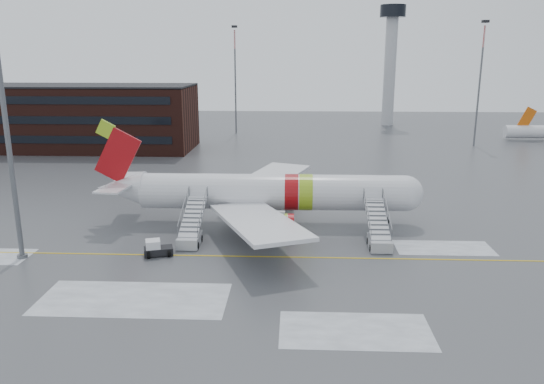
{
  "coord_description": "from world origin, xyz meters",
  "views": [
    {
      "loc": [
        5.9,
        -45.73,
        17.54
      ],
      "look_at": [
        3.57,
        6.96,
        4.0
      ],
      "focal_mm": 35.0,
      "sensor_mm": 36.0,
      "label": 1
    }
  ],
  "objects_px": {
    "pushback_tug": "(156,248)",
    "light_mast_near": "(4,110)",
    "airstair_aft": "(191,232)",
    "airliner": "(264,193)",
    "airstair_fwd": "(379,235)"
  },
  "relations": [
    {
      "from": "airliner",
      "to": "airstair_fwd",
      "type": "bearing_deg",
      "value": -30.04
    },
    {
      "from": "airstair_fwd",
      "to": "pushback_tug",
      "type": "height_order",
      "value": "airstair_fwd"
    },
    {
      "from": "light_mast_near",
      "to": "airstair_aft",
      "type": "bearing_deg",
      "value": 17.75
    },
    {
      "from": "airliner",
      "to": "pushback_tug",
      "type": "distance_m",
      "value": 13.86
    },
    {
      "from": "airstair_aft",
      "to": "light_mast_near",
      "type": "xyz_separation_m",
      "value": [
        -14.39,
        -4.61,
        12.08
      ]
    },
    {
      "from": "airliner",
      "to": "light_mast_near",
      "type": "height_order",
      "value": "light_mast_near"
    },
    {
      "from": "airliner",
      "to": "light_mast_near",
      "type": "distance_m",
      "value": 25.75
    },
    {
      "from": "airstair_aft",
      "to": "pushback_tug",
      "type": "distance_m",
      "value": 4.29
    },
    {
      "from": "pushback_tug",
      "to": "light_mast_near",
      "type": "distance_m",
      "value": 17.29
    },
    {
      "from": "pushback_tug",
      "to": "airstair_aft",
      "type": "bearing_deg",
      "value": 54.23
    },
    {
      "from": "light_mast_near",
      "to": "airliner",
      "type": "bearing_deg",
      "value": 27.86
    },
    {
      "from": "light_mast_near",
      "to": "pushback_tug",
      "type": "bearing_deg",
      "value": 5.5
    },
    {
      "from": "airstair_fwd",
      "to": "airstair_aft",
      "type": "relative_size",
      "value": 1.0
    },
    {
      "from": "airliner",
      "to": "light_mast_near",
      "type": "xyz_separation_m",
      "value": [
        -21.08,
        -11.14,
        9.72
      ]
    },
    {
      "from": "pushback_tug",
      "to": "light_mast_near",
      "type": "relative_size",
      "value": 0.11
    }
  ]
}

